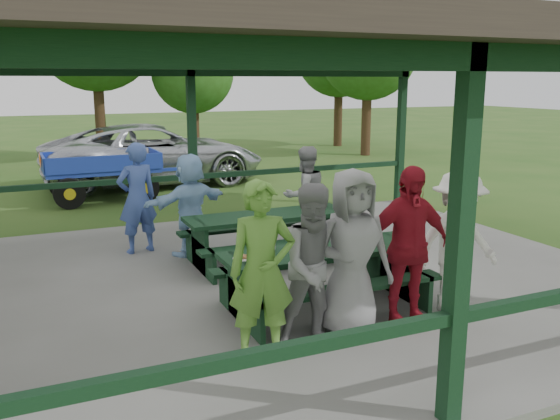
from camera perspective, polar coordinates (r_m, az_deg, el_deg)
name	(u,v)px	position (r m, az deg, el deg)	size (l,w,h in m)	color
ground	(269,287)	(8.38, -1.03, -7.39)	(90.00, 90.00, 0.00)	#2A5119
concrete_slab	(269,283)	(8.36, -1.03, -7.06)	(10.00, 8.00, 0.10)	slate
pavilion_structure	(268,54)	(7.89, -1.12, 14.81)	(10.60, 8.60, 3.24)	black
picnic_table_near	(324,270)	(7.25, 4.23, -5.82)	(2.52, 1.39, 0.75)	black
picnic_table_far	(268,232)	(9.03, -1.17, -2.11)	(2.51, 1.39, 0.75)	black
table_setting	(318,246)	(7.15, 3.64, -3.50)	(2.39, 0.45, 0.10)	white
contestant_green	(262,271)	(5.83, -1.75, -5.93)	(0.66, 0.43, 1.81)	#5B9534
contestant_grey_left	(317,266)	(6.13, 3.57, -5.43)	(0.84, 0.65, 1.73)	gray
contestant_grey_mid	(352,253)	(6.41, 6.92, -4.16)	(0.90, 0.58, 1.84)	gray
contestant_red	(407,247)	(6.78, 12.15, -3.46)	(1.07, 0.45, 1.83)	maroon
contestant_white_fedora	(457,243)	(7.30, 16.68, -3.02)	(1.14, 0.70, 1.77)	white
spectator_lblue	(190,204)	(9.48, -8.63, 0.55)	(1.51, 0.48, 1.62)	#99C4EC
spectator_blue	(137,198)	(9.73, -13.59, 1.12)	(0.65, 0.43, 1.78)	#3D559F
spectator_grey	(305,195)	(9.98, 2.41, 1.40)	(0.81, 0.63, 1.66)	#959598
pickup_truck	(154,154)	(16.71, -12.03, 5.27)	(2.76, 5.99, 1.66)	silver
farm_trailer	(102,175)	(14.76, -16.73, 3.25)	(3.57, 1.63, 1.25)	#1B3397
tree_left	(94,27)	(21.85, -17.44, 16.43)	(4.31, 4.31, 6.74)	#372216
tree_mid	(193,73)	(21.78, -8.41, 12.94)	(2.92, 2.92, 4.56)	#372216
tree_right	(368,51)	(22.95, 8.50, 14.90)	(3.67, 3.67, 5.73)	#372216
tree_far_right	(339,54)	(26.09, 5.74, 14.76)	(3.71, 3.71, 5.79)	#372216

